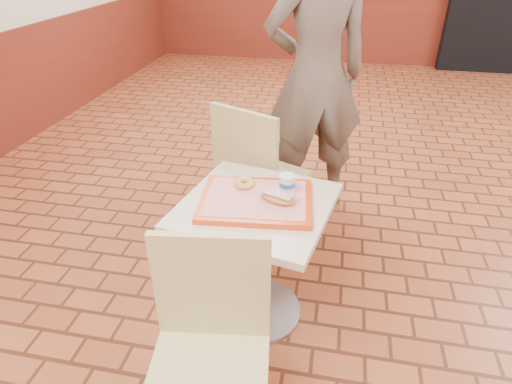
% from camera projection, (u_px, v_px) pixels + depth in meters
% --- Properties ---
extents(main_table, '(0.66, 0.66, 0.69)m').
position_uv_depth(main_table, '(256.00, 243.00, 2.06)').
color(main_table, beige).
rests_on(main_table, ground).
extents(chair_main_front, '(0.47, 0.47, 0.90)m').
position_uv_depth(chair_main_front, '(210.00, 345.00, 1.51)').
color(chair_main_front, tan).
rests_on(chair_main_front, ground).
extents(chair_main_back, '(0.58, 0.58, 0.95)m').
position_uv_depth(chair_main_back, '(256.00, 171.00, 2.55)').
color(chair_main_back, tan).
rests_on(chair_main_back, ground).
extents(customer, '(0.82, 0.69, 1.92)m').
position_uv_depth(customer, '(316.00, 75.00, 2.78)').
color(customer, brown).
rests_on(customer, ground).
extents(serving_tray, '(0.50, 0.39, 0.03)m').
position_uv_depth(serving_tray, '(256.00, 200.00, 1.94)').
color(serving_tray, red).
rests_on(serving_tray, main_table).
extents(ring_donut, '(0.11, 0.11, 0.03)m').
position_uv_depth(ring_donut, '(244.00, 183.00, 2.01)').
color(ring_donut, '#C09546').
rests_on(ring_donut, serving_tray).
extents(long_john_donut, '(0.17, 0.12, 0.05)m').
position_uv_depth(long_john_donut, '(277.00, 198.00, 1.89)').
color(long_john_donut, '#B86D35').
rests_on(long_john_donut, serving_tray).
extents(paper_cup, '(0.07, 0.07, 0.09)m').
position_uv_depth(paper_cup, '(287.00, 184.00, 1.94)').
color(paper_cup, silver).
rests_on(paper_cup, serving_tray).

